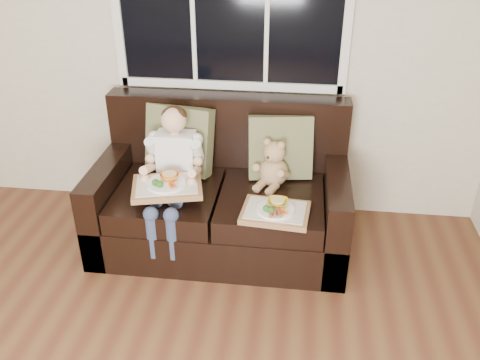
# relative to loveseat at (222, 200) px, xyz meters

# --- Properties ---
(loveseat) EXTENTS (1.70, 0.92, 0.96)m
(loveseat) POSITION_rel_loveseat_xyz_m (0.00, 0.00, 0.00)
(loveseat) COLOR black
(loveseat) RESTS_ON ground
(pillow_left) EXTENTS (0.51, 0.32, 0.49)m
(pillow_left) POSITION_rel_loveseat_xyz_m (-0.32, 0.15, 0.38)
(pillow_left) COLOR olive
(pillow_left) RESTS_ON loveseat
(pillow_right) EXTENTS (0.46, 0.26, 0.45)m
(pillow_right) POSITION_rel_loveseat_xyz_m (0.38, 0.15, 0.36)
(pillow_right) COLOR olive
(pillow_right) RESTS_ON loveseat
(child) EXTENTS (0.37, 0.59, 0.83)m
(child) POSITION_rel_loveseat_xyz_m (-0.30, -0.12, 0.33)
(child) COLOR white
(child) RESTS_ON loveseat
(teddy_bear) EXTENTS (0.24, 0.29, 0.34)m
(teddy_bear) POSITION_rel_loveseat_xyz_m (0.35, 0.02, 0.28)
(teddy_bear) COLOR tan
(teddy_bear) RESTS_ON loveseat
(tray_left) EXTENTS (0.50, 0.43, 0.10)m
(tray_left) POSITION_rel_loveseat_xyz_m (-0.30, -0.30, 0.27)
(tray_left) COLOR #A16E48
(tray_left) RESTS_ON child
(tray_right) EXTENTS (0.44, 0.35, 0.09)m
(tray_right) POSITION_rel_loveseat_xyz_m (0.39, -0.36, 0.17)
(tray_right) COLOR #A16E48
(tray_right) RESTS_ON loveseat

